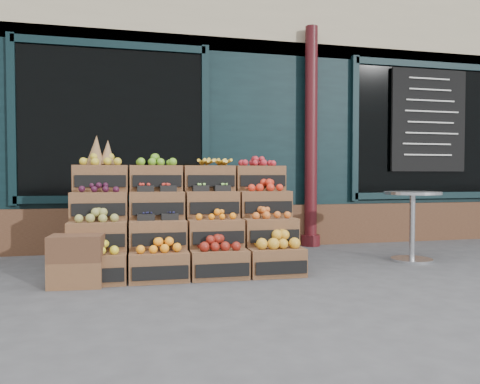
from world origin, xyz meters
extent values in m
plane|color=#424245|center=(0.00, 0.00, 0.00)|extent=(60.00, 60.00, 0.00)
cube|color=black|center=(0.00, 5.20, 2.40)|extent=(12.00, 6.00, 4.80)
cube|color=black|center=(0.00, 2.25, 1.50)|extent=(12.00, 0.12, 3.00)
cube|color=#4E301F|center=(0.00, 2.18, 0.30)|extent=(12.00, 0.18, 0.60)
cube|color=black|center=(-1.60, 2.18, 1.75)|extent=(2.40, 0.06, 2.00)
cube|color=black|center=(3.20, 2.18, 1.75)|extent=(2.40, 0.06, 2.00)
cylinder|color=#420F13|center=(1.20, 2.05, 1.60)|extent=(0.18, 0.18, 3.20)
cube|color=black|center=(3.20, 2.10, 1.90)|extent=(1.30, 0.04, 1.60)
cube|color=brown|center=(-1.72, 0.29, 0.14)|extent=(0.59, 0.41, 0.29)
cube|color=black|center=(-1.73, 0.08, 0.11)|extent=(0.53, 0.03, 0.13)
cube|color=yellow|center=(-1.72, 0.29, 0.33)|extent=(0.47, 0.32, 0.09)
cube|color=brown|center=(-1.13, 0.27, 0.14)|extent=(0.59, 0.41, 0.29)
cube|color=black|center=(-1.13, 0.06, 0.11)|extent=(0.53, 0.03, 0.13)
cube|color=orange|center=(-1.13, 0.27, 0.34)|extent=(0.47, 0.32, 0.10)
cube|color=brown|center=(-0.53, 0.25, 0.14)|extent=(0.59, 0.41, 0.29)
cube|color=black|center=(-0.54, 0.04, 0.11)|extent=(0.53, 0.03, 0.13)
cube|color=maroon|center=(-0.53, 0.25, 0.34)|extent=(0.47, 0.32, 0.11)
cube|color=brown|center=(0.06, 0.23, 0.14)|extent=(0.59, 0.41, 0.29)
cube|color=black|center=(0.06, 0.02, 0.11)|extent=(0.53, 0.03, 0.13)
cube|color=gold|center=(0.06, 0.23, 0.35)|extent=(0.47, 0.32, 0.13)
cube|color=brown|center=(-1.72, 0.53, 0.43)|extent=(0.59, 0.41, 0.29)
cube|color=black|center=(-1.72, 0.32, 0.40)|extent=(0.53, 0.03, 0.13)
cube|color=olive|center=(-1.72, 0.53, 0.62)|extent=(0.47, 0.32, 0.10)
cube|color=brown|center=(-1.12, 0.51, 0.43)|extent=(0.59, 0.41, 0.29)
cube|color=black|center=(-1.13, 0.30, 0.40)|extent=(0.53, 0.03, 0.13)
cube|color=black|center=(-1.12, 0.51, 0.59)|extent=(0.47, 0.32, 0.03)
cube|color=brown|center=(-0.53, 0.49, 0.43)|extent=(0.59, 0.41, 0.29)
cube|color=black|center=(-0.53, 0.28, 0.40)|extent=(0.53, 0.03, 0.13)
cube|color=orange|center=(-0.53, 0.49, 0.61)|extent=(0.47, 0.32, 0.08)
cube|color=brown|center=(0.07, 0.48, 0.43)|extent=(0.59, 0.41, 0.29)
cube|color=black|center=(0.06, 0.27, 0.40)|extent=(0.53, 0.03, 0.13)
cube|color=#C85C21|center=(0.07, 0.48, 0.62)|extent=(0.47, 0.32, 0.09)
cube|color=brown|center=(-1.71, 0.77, 0.72)|extent=(0.59, 0.41, 0.29)
cube|color=black|center=(-1.72, 0.56, 0.69)|extent=(0.53, 0.03, 0.13)
cube|color=#310E21|center=(-1.71, 0.77, 0.90)|extent=(0.47, 0.32, 0.07)
cube|color=brown|center=(-1.11, 0.75, 0.72)|extent=(0.59, 0.41, 0.29)
cube|color=black|center=(-1.12, 0.54, 0.69)|extent=(0.53, 0.03, 0.13)
cube|color=red|center=(-1.11, 0.75, 0.88)|extent=(0.47, 0.32, 0.04)
cube|color=brown|center=(-0.52, 0.74, 0.72)|extent=(0.59, 0.41, 0.29)
cube|color=black|center=(-0.52, 0.53, 0.69)|extent=(0.53, 0.03, 0.13)
cube|color=#8AD153|center=(-0.52, 0.74, 0.88)|extent=(0.47, 0.32, 0.03)
cube|color=brown|center=(0.08, 0.72, 0.72)|extent=(0.59, 0.41, 0.29)
cube|color=black|center=(0.07, 0.51, 0.69)|extent=(0.53, 0.03, 0.13)
cube|color=red|center=(0.08, 0.72, 0.91)|extent=(0.47, 0.32, 0.10)
cube|color=brown|center=(-1.70, 1.01, 1.00)|extent=(0.59, 0.41, 0.29)
cube|color=black|center=(-1.71, 0.80, 0.98)|extent=(0.53, 0.03, 0.13)
cube|color=gold|center=(-1.70, 1.01, 1.20)|extent=(0.47, 0.32, 0.10)
cube|color=brown|center=(-1.11, 1.00, 1.00)|extent=(0.59, 0.41, 0.29)
cube|color=black|center=(-1.11, 0.79, 0.98)|extent=(0.53, 0.03, 0.13)
cube|color=#5D9921|center=(-1.11, 1.00, 1.20)|extent=(0.47, 0.32, 0.10)
cube|color=brown|center=(-0.51, 0.98, 1.00)|extent=(0.59, 0.41, 0.29)
cube|color=black|center=(-0.52, 0.77, 0.98)|extent=(0.53, 0.03, 0.13)
cube|color=gold|center=(-0.51, 0.98, 1.19)|extent=(0.47, 0.32, 0.09)
cube|color=brown|center=(0.08, 0.96, 1.00)|extent=(0.59, 0.41, 0.29)
cube|color=black|center=(0.08, 0.75, 0.98)|extent=(0.53, 0.03, 0.13)
cube|color=#A61F29|center=(0.08, 0.96, 1.19)|extent=(0.47, 0.32, 0.08)
cube|color=#4E301F|center=(-0.82, 0.50, 0.14)|extent=(2.37, 0.47, 0.29)
cube|color=#4E301F|center=(-0.82, 0.75, 0.29)|extent=(2.37, 0.47, 0.57)
cube|color=#4E301F|center=(-0.81, 0.99, 0.43)|extent=(2.37, 0.47, 0.86)
cone|color=olive|center=(-1.76, 1.01, 1.31)|extent=(0.20, 0.20, 0.33)
cone|color=olive|center=(-1.64, 1.06, 1.29)|extent=(0.18, 0.18, 0.29)
cube|color=brown|center=(-1.89, 0.20, 0.12)|extent=(0.51, 0.38, 0.24)
cube|color=#4E301F|center=(-1.89, 0.20, 0.36)|extent=(0.51, 0.38, 0.24)
cylinder|color=silver|center=(1.91, 0.59, 0.02)|extent=(0.49, 0.49, 0.03)
cylinder|color=silver|center=(1.91, 0.59, 0.41)|extent=(0.07, 0.07, 0.80)
cylinder|color=silver|center=(1.91, 0.59, 0.82)|extent=(0.67, 0.67, 0.03)
imported|color=#144822|center=(-1.24, 2.82, 0.88)|extent=(0.65, 0.43, 1.76)
camera|label=1|loc=(-1.44, -4.37, 1.03)|focal=35.00mm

